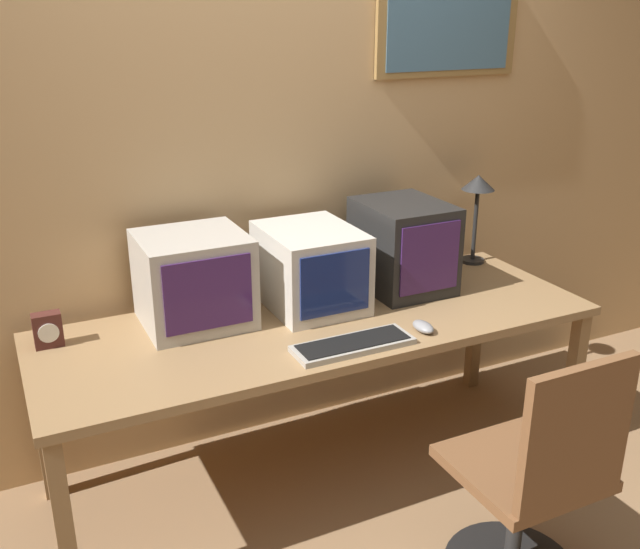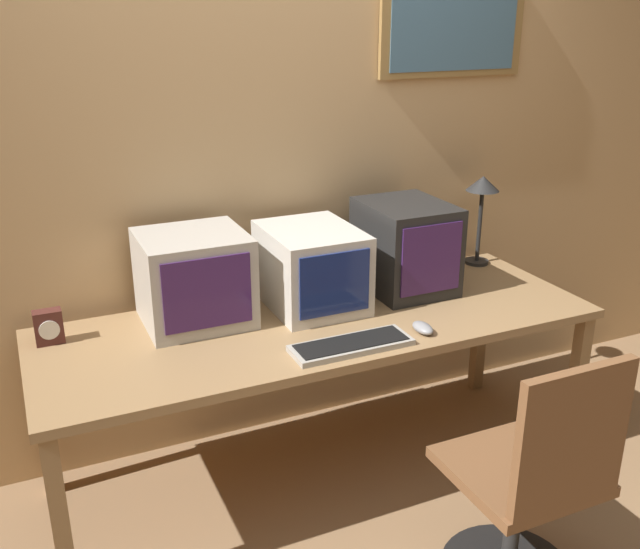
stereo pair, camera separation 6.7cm
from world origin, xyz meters
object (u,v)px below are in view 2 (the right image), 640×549
(office_chair, at_px, (530,493))
(mouse_near_keyboard, at_px, (423,328))
(keyboard_main, at_px, (351,345))
(desk_lamp, at_px, (482,194))
(monitor_right, at_px, (405,246))
(monitor_center, at_px, (311,268))
(desk_clock, at_px, (49,327))
(monitor_left, at_px, (194,278))

(office_chair, bearing_deg, mouse_near_keyboard, 94.86)
(keyboard_main, relative_size, desk_lamp, 1.05)
(keyboard_main, bearing_deg, monitor_right, 42.32)
(monitor_center, relative_size, desk_clock, 3.49)
(monitor_left, bearing_deg, mouse_near_keyboard, -31.50)
(keyboard_main, bearing_deg, office_chair, -58.99)
(monitor_center, height_order, desk_clock, monitor_center)
(monitor_left, relative_size, desk_clock, 3.11)
(monitor_center, height_order, office_chair, monitor_center)
(mouse_near_keyboard, distance_m, office_chair, 0.71)
(keyboard_main, xyz_separation_m, desk_clock, (-1.00, 0.50, 0.05))
(monitor_left, height_order, desk_lamp, desk_lamp)
(desk_clock, xyz_separation_m, desk_lamp, (1.97, 0.08, 0.28))
(monitor_left, distance_m, keyboard_main, 0.67)
(keyboard_main, bearing_deg, monitor_center, 85.64)
(monitor_left, relative_size, monitor_center, 0.89)
(monitor_center, bearing_deg, keyboard_main, -94.36)
(monitor_center, bearing_deg, monitor_right, 0.81)
(desk_clock, relative_size, office_chair, 0.14)
(mouse_near_keyboard, bearing_deg, monitor_center, 123.18)
(desk_clock, distance_m, desk_lamp, 1.99)
(monitor_right, xyz_separation_m, desk_lamp, (0.49, 0.13, 0.15))
(mouse_near_keyboard, xyz_separation_m, desk_lamp, (0.66, 0.57, 0.33))
(monitor_right, bearing_deg, mouse_near_keyboard, -111.65)
(mouse_near_keyboard, relative_size, office_chair, 0.12)
(monitor_center, bearing_deg, desk_clock, 176.47)
(desk_lamp, bearing_deg, monitor_left, -175.98)
(monitor_right, distance_m, desk_lamp, 0.53)
(mouse_near_keyboard, bearing_deg, desk_clock, 159.50)
(monitor_center, height_order, keyboard_main, monitor_center)
(keyboard_main, bearing_deg, mouse_near_keyboard, 1.41)
(monitor_left, bearing_deg, desk_lamp, 4.02)
(keyboard_main, bearing_deg, desk_lamp, 30.52)
(mouse_near_keyboard, xyz_separation_m, desk_clock, (-1.31, 0.49, 0.05))
(mouse_near_keyboard, distance_m, desk_lamp, 0.93)
(monitor_center, distance_m, mouse_near_keyboard, 0.53)
(office_chair, bearing_deg, monitor_right, 83.48)
(office_chair, bearing_deg, monitor_center, 107.66)
(desk_clock, bearing_deg, desk_lamp, 2.22)
(monitor_left, height_order, monitor_center, monitor_left)
(desk_lamp, bearing_deg, monitor_right, -164.74)
(monitor_center, relative_size, keyboard_main, 1.00)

